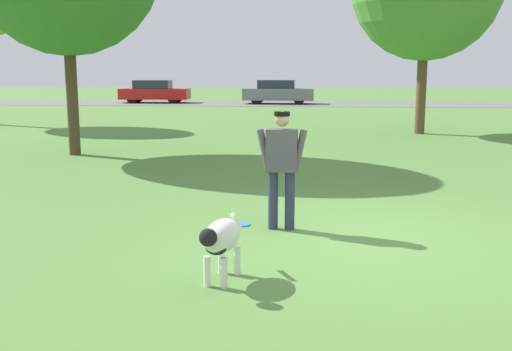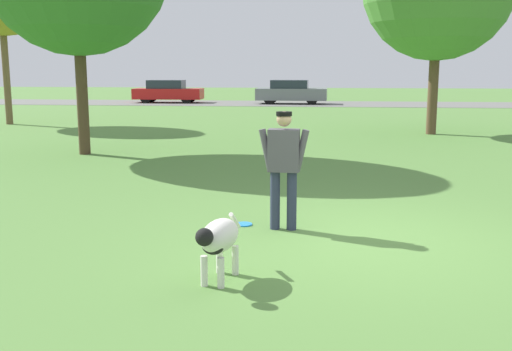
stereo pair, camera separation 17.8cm
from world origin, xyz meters
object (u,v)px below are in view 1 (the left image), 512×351
frisbee (241,224)px  parked_car_red (154,92)px  dog (221,239)px  parked_car_grey (278,92)px  person (282,161)px

frisbee → parked_car_red: bearing=106.6°
dog → parked_car_grey: parked_car_grey is taller
parked_car_grey → person: bearing=-85.5°
frisbee → parked_car_grey: (-0.93, 28.54, 0.70)m
frisbee → parked_car_grey: bearing=91.9°
person → parked_car_red: person is taller
parked_car_red → parked_car_grey: (7.73, -0.46, 0.02)m
person → dog: bearing=-101.2°
dog → parked_car_grey: (-0.97, 30.75, 0.26)m
frisbee → parked_car_grey: size_ratio=0.05×
person → parked_car_grey: bearing=95.7°
parked_car_grey → parked_car_red: bearing=178.1°
person → dog: person is taller
dog → person: bearing=177.9°
person → parked_car_red: bearing=110.3°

